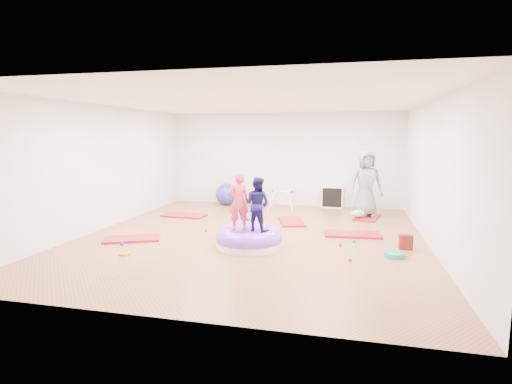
# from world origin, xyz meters

# --- Properties ---
(room) EXTENTS (7.01, 8.01, 2.81)m
(room) POSITION_xyz_m (0.00, 0.00, 1.40)
(room) COLOR #9D6349
(room) RESTS_ON ground
(gym_mat_front_left) EXTENTS (1.23, 0.96, 0.05)m
(gym_mat_front_left) POSITION_xyz_m (-2.32, -0.90, 0.02)
(gym_mat_front_left) COLOR maroon
(gym_mat_front_left) RESTS_ON ground
(gym_mat_mid_left) EXTENTS (1.15, 0.63, 0.05)m
(gym_mat_mid_left) POSITION_xyz_m (-2.26, 1.59, 0.02)
(gym_mat_mid_left) COLOR maroon
(gym_mat_mid_left) RESTS_ON ground
(gym_mat_center_back) EXTENTS (0.83, 1.20, 0.05)m
(gym_mat_center_back) POSITION_xyz_m (0.61, 1.50, 0.02)
(gym_mat_center_back) COLOR maroon
(gym_mat_center_back) RESTS_ON ground
(gym_mat_right) EXTENTS (1.22, 0.69, 0.05)m
(gym_mat_right) POSITION_xyz_m (2.07, 0.53, 0.02)
(gym_mat_right) COLOR maroon
(gym_mat_right) RESTS_ON ground
(gym_mat_rear_right) EXTENTS (0.76, 1.16, 0.04)m
(gym_mat_rear_right) POSITION_xyz_m (2.44, 2.45, 0.02)
(gym_mat_rear_right) COLOR maroon
(gym_mat_rear_right) RESTS_ON ground
(inflatable_cushion) EXTENTS (1.27, 1.27, 0.40)m
(inflatable_cushion) POSITION_xyz_m (0.13, -0.86, 0.16)
(inflatable_cushion) COLOR white
(inflatable_cushion) RESTS_ON ground
(child_pink) EXTENTS (0.48, 0.42, 1.11)m
(child_pink) POSITION_xyz_m (-0.06, -0.86, 0.92)
(child_pink) COLOR #D43950
(child_pink) RESTS_ON inflatable_cushion
(child_navy) EXTENTS (0.60, 0.53, 1.03)m
(child_navy) POSITION_xyz_m (0.29, -0.82, 0.88)
(child_navy) COLOR #161245
(child_navy) RESTS_ON inflatable_cushion
(adult_caregiver) EXTENTS (0.94, 0.73, 1.70)m
(adult_caregiver) POSITION_xyz_m (2.38, 2.53, 0.90)
(adult_caregiver) COLOR slate
(adult_caregiver) RESTS_ON gym_mat_rear_right
(infant) EXTENTS (0.34, 0.35, 0.20)m
(infant) POSITION_xyz_m (2.20, 2.23, 0.15)
(infant) COLOR #ACC6D5
(infant) RESTS_ON gym_mat_rear_right
(ball_pit_balls) EXTENTS (4.46, 2.80, 0.07)m
(ball_pit_balls) POSITION_xyz_m (0.35, -0.26, 0.04)
(ball_pit_balls) COLOR #2B31A7
(ball_pit_balls) RESTS_ON ground
(exercise_ball_blue) EXTENTS (0.66, 0.66, 0.66)m
(exercise_ball_blue) POSITION_xyz_m (-1.70, 3.54, 0.33)
(exercise_ball_blue) COLOR #2B31A7
(exercise_ball_blue) RESTS_ON ground
(exercise_ball_orange) EXTENTS (0.44, 0.44, 0.44)m
(exercise_ball_orange) POSITION_xyz_m (-0.81, 3.60, 0.22)
(exercise_ball_orange) COLOR yellow
(exercise_ball_orange) RESTS_ON ground
(infant_play_gym) EXTENTS (0.74, 0.71, 0.57)m
(infant_play_gym) POSITION_xyz_m (0.14, 2.95, 0.38)
(infant_play_gym) COLOR white
(infant_play_gym) RESTS_ON ground
(cube_shelf) EXTENTS (0.64, 0.32, 0.64)m
(cube_shelf) POSITION_xyz_m (1.48, 3.79, 0.32)
(cube_shelf) COLOR white
(cube_shelf) RESTS_ON ground
(balance_disc) EXTENTS (0.35, 0.35, 0.08)m
(balance_disc) POSITION_xyz_m (2.78, -0.88, 0.04)
(balance_disc) COLOR #0F8D80
(balance_disc) RESTS_ON ground
(backpack) EXTENTS (0.25, 0.17, 0.27)m
(backpack) POSITION_xyz_m (3.03, -0.33, 0.14)
(backpack) COLOR #9C1409
(backpack) RESTS_ON ground
(yellow_toy) EXTENTS (0.21, 0.21, 0.03)m
(yellow_toy) POSITION_xyz_m (-1.91, -1.85, 0.02)
(yellow_toy) COLOR #D48500
(yellow_toy) RESTS_ON ground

